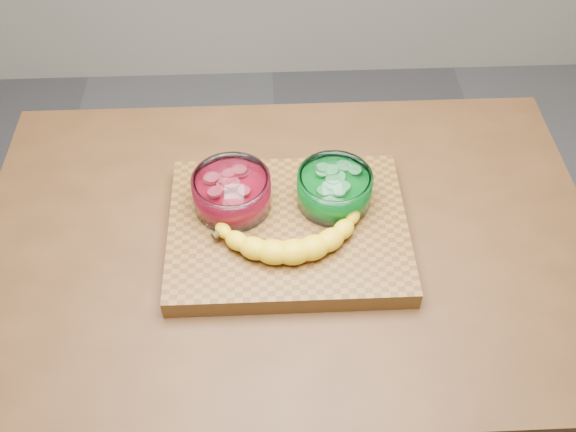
{
  "coord_description": "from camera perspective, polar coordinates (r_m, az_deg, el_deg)",
  "views": [
    {
      "loc": [
        -0.03,
        -0.78,
        1.86
      ],
      "look_at": [
        0.0,
        0.0,
        0.96
      ],
      "focal_mm": 40.0,
      "sensor_mm": 36.0,
      "label": 1
    }
  ],
  "objects": [
    {
      "name": "banana",
      "position": [
        1.16,
        0.1,
        -1.71
      ],
      "size": [
        0.31,
        0.15,
        0.04
      ],
      "primitive_type": null,
      "color": "yellow",
      "rests_on": "cutting_board"
    },
    {
      "name": "counter",
      "position": [
        1.61,
        0.0,
        -11.99
      ],
      "size": [
        1.2,
        0.8,
        0.9
      ],
      "primitive_type": "cube",
      "color": "#4B2D16",
      "rests_on": "ground"
    },
    {
      "name": "bowl_red",
      "position": [
        1.22,
        -5.01,
        2.13
      ],
      "size": [
        0.15,
        0.15,
        0.07
      ],
      "color": "white",
      "rests_on": "cutting_board"
    },
    {
      "name": "cutting_board",
      "position": [
        1.22,
        0.0,
        -1.23
      ],
      "size": [
        0.45,
        0.35,
        0.04
      ],
      "primitive_type": "cube",
      "color": "brown",
      "rests_on": "counter"
    },
    {
      "name": "bowl_green",
      "position": [
        1.22,
        4.13,
        2.44
      ],
      "size": [
        0.14,
        0.14,
        0.07
      ],
      "color": "white",
      "rests_on": "cutting_board"
    },
    {
      "name": "ground",
      "position": [
        2.02,
        0.0,
        -18.21
      ],
      "size": [
        3.5,
        3.5,
        0.0
      ],
      "primitive_type": "plane",
      "color": "#58585C",
      "rests_on": "ground"
    }
  ]
}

